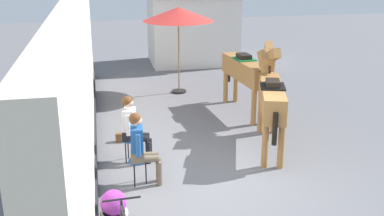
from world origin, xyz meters
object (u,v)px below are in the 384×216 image
Objects in this scene: flower_planter_near at (114,209)px; satchel_bag at (122,137)px; saddled_horse_far at (247,71)px; seated_visitor_far at (132,125)px; seated_visitor_near at (141,145)px; cafe_parasol at (178,15)px; saddled_horse_near at (271,96)px.

flower_planter_near reaches higher than satchel_bag.
saddled_horse_far is 10.70× the size of satchel_bag.
seated_visitor_far is 0.46× the size of saddled_horse_far.
saddled_horse_far reaches higher than seated_visitor_near.
saddled_horse_far is 6.11m from flower_planter_near.
seated_visitor_near is at bearing -131.90° from saddled_horse_far.
cafe_parasol is (1.71, 5.80, 1.59)m from seated_visitor_near.
satchel_bag is at bearing 84.77° from flower_planter_near.
seated_visitor_far is at bearing 78.43° from flower_planter_near.
cafe_parasol is (1.78, 4.76, 1.59)m from seated_visitor_far.
seated_visitor_near is 4.64m from saddled_horse_far.
seated_visitor_near is at bearing -76.68° from satchel_bag.
saddled_horse_near and saddled_horse_far have the same top height.
saddled_horse_near is at bearing -75.25° from cafe_parasol.
flower_planter_near is 7.79m from cafe_parasol.
saddled_horse_near is (2.98, 0.19, 0.38)m from seated_visitor_far.
flower_planter_near is at bearing -112.15° from seated_visitor_near.
saddled_horse_near is (2.92, 1.23, 0.38)m from seated_visitor_near.
saddled_horse_far is 1.16× the size of cafe_parasol.
satchel_bag is (-3.16, 0.91, -1.06)m from saddled_horse_near.
saddled_horse_near is at bearing 3.67° from seated_visitor_far.
flower_planter_near is at bearing -88.29° from satchel_bag.
saddled_horse_far reaches higher than flower_planter_near.
saddled_horse_near is 0.97× the size of saddled_horse_far.
satchel_bag is (-0.24, 2.14, -0.68)m from seated_visitor_near.
seated_visitor_far reaches higher than flower_planter_near.
cafe_parasol is (2.27, 7.17, 2.03)m from flower_planter_near.
seated_visitor_near is 1.04m from seated_visitor_far.
saddled_horse_near is 4.42m from flower_planter_near.
saddled_horse_near is at bearing 36.88° from flower_planter_near.
saddled_horse_near reaches higher than seated_visitor_near.
cafe_parasol is (-1.20, 4.57, 1.20)m from saddled_horse_near.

